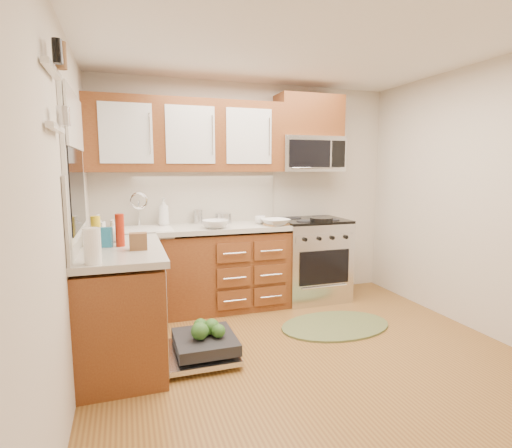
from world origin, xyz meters
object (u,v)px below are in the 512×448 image
object	(u,v)px
cutting_board	(278,224)
bowl_b	(215,224)
upper_cabinets	(188,136)
rug	(335,326)
microwave	(309,154)
dishwasher	(200,347)
bowl_a	(275,222)
paper_towel_roll	(92,246)
sink	(141,241)
cup	(260,220)
skillet	(321,220)
range	(312,259)
stock_pot	(223,218)

from	to	relation	value
cutting_board	bowl_b	distance (m)	0.69
upper_cabinets	rug	distance (m)	2.46
microwave	cutting_board	bearing A→B (deg)	-150.03
dishwasher	bowl_a	bearing A→B (deg)	43.25
paper_towel_roll	dishwasher	bearing A→B (deg)	23.39
sink	upper_cabinets	bearing A→B (deg)	16.45
dishwasher	cup	distance (m)	1.66
sink	bowl_a	size ratio (longest dim) A/B	2.15
sink	bowl_b	xyz separation A→B (m)	(0.74, -0.17, 0.17)
cutting_board	rug	bearing A→B (deg)	-64.41
dishwasher	sink	bearing A→B (deg)	109.20
skillet	cutting_board	xyz separation A→B (m)	(-0.49, 0.08, -0.04)
rug	cutting_board	world-z (taller)	cutting_board
microwave	bowl_a	world-z (taller)	microwave
cup	rug	bearing A→B (deg)	-60.01
sink	cup	size ratio (longest dim) A/B	5.32
range	bowl_b	xyz separation A→B (m)	(-1.19, -0.18, 0.49)
sink	dishwasher	xyz separation A→B (m)	(0.39, -1.12, -0.70)
sink	stock_pot	bearing A→B (deg)	11.23
dishwasher	bowl_a	size ratio (longest dim) A/B	2.43
sink	dishwasher	bearing A→B (deg)	-70.80
bowl_a	skillet	bearing A→B (deg)	-7.71
dishwasher	upper_cabinets	bearing A→B (deg)	83.96
skillet	stock_pot	world-z (taller)	stock_pot
microwave	cup	world-z (taller)	microwave
sink	rug	world-z (taller)	sink
range	cup	size ratio (longest dim) A/B	8.15
cup	bowl_b	bearing A→B (deg)	-164.02
upper_cabinets	bowl_b	size ratio (longest dim) A/B	7.63
microwave	cutting_board	world-z (taller)	microwave
upper_cabinets	range	bearing A→B (deg)	-5.89
upper_cabinets	cup	xyz separation A→B (m)	(0.75, -0.17, -0.90)
sink	paper_towel_roll	distance (m)	1.50
sink	bowl_a	bearing A→B (deg)	-6.92
paper_towel_roll	bowl_a	size ratio (longest dim) A/B	0.81
sink	stock_pot	world-z (taller)	stock_pot
skillet	paper_towel_roll	bearing A→B (deg)	-152.11
upper_cabinets	stock_pot	distance (m)	0.97
paper_towel_roll	bowl_b	xyz separation A→B (m)	(1.09, 1.27, -0.08)
microwave	dishwasher	bearing A→B (deg)	-140.93
dishwasher	rug	size ratio (longest dim) A/B	0.64
microwave	stock_pot	size ratio (longest dim) A/B	4.18
bowl_b	cup	bearing A→B (deg)	15.98
upper_cabinets	sink	distance (m)	1.21
stock_pot	cutting_board	distance (m)	0.62
skillet	bowl_a	world-z (taller)	skillet
bowl_b	rug	bearing A→B (deg)	-33.99
microwave	stock_pot	distance (m)	1.25
dishwasher	paper_towel_roll	xyz separation A→B (m)	(-0.74, -0.32, 0.94)
sink	range	bearing A→B (deg)	0.30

